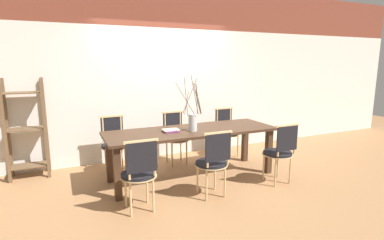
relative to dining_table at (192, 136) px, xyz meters
name	(u,v)px	position (x,y,z in m)	size (l,w,h in m)	color
ground_plane	(192,177)	(0.00, 0.00, -0.67)	(16.00, 16.00, 0.00)	#9E7047
wall_rear	(164,72)	(0.00, 1.30, 0.93)	(12.00, 0.06, 3.20)	silver
dining_table	(192,136)	(0.00, 0.00, 0.00)	(2.62, 0.88, 0.76)	#422B1C
chair_near_leftend	(139,172)	(-1.02, -0.75, -0.16)	(0.44, 0.44, 0.92)	black
chair_near_left	(213,161)	(-0.04, -0.75, -0.16)	(0.44, 0.44, 0.92)	black
chair_near_center	(280,151)	(1.07, -0.75, -0.16)	(0.44, 0.44, 0.92)	black
chair_far_leftend	(114,142)	(-1.06, 0.75, -0.16)	(0.44, 0.44, 0.92)	black
chair_far_left	(175,135)	(0.02, 0.75, -0.16)	(0.44, 0.44, 0.92)	black
chair_far_center	(227,130)	(1.08, 0.75, -0.16)	(0.44, 0.44, 0.92)	black
vase_centerpiece	(193,121)	(-0.03, -0.09, 0.25)	(0.39, 0.39, 0.84)	silver
book_stack	(171,130)	(-0.34, 0.01, 0.11)	(0.25, 0.20, 0.03)	#842D8C
shelving_rack	(26,129)	(-2.32, 1.06, 0.10)	(0.58, 0.34, 1.55)	brown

